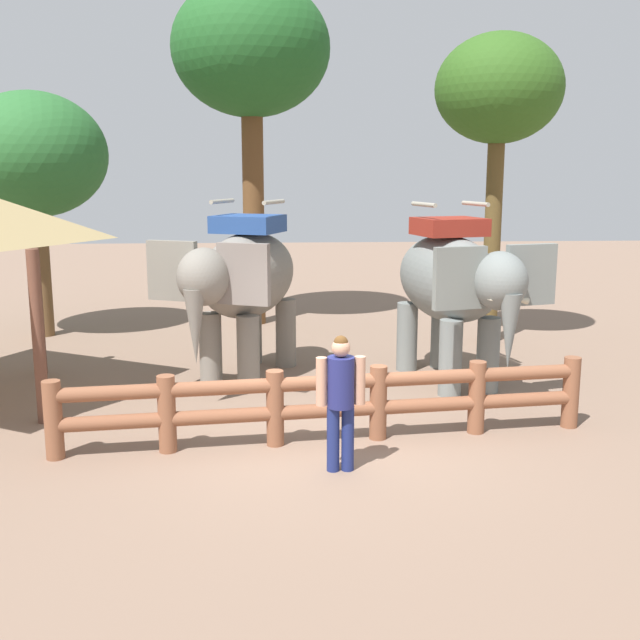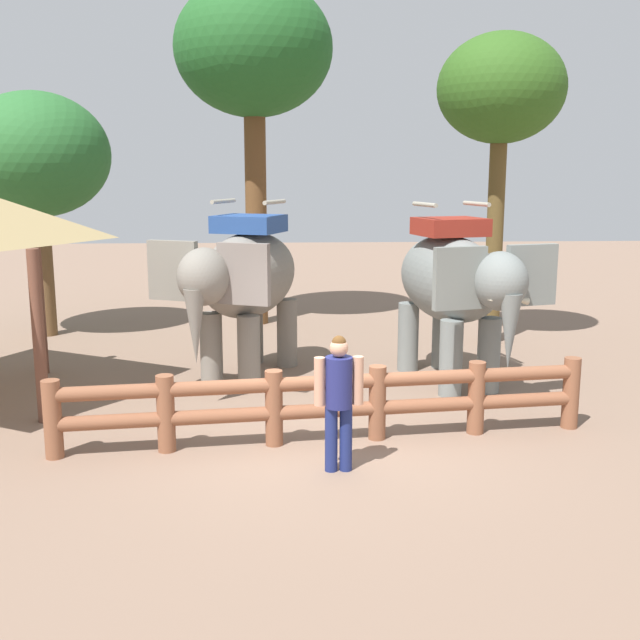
{
  "view_description": "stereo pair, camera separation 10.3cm",
  "coord_description": "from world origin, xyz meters",
  "px_view_note": "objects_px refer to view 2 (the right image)",
  "views": [
    {
      "loc": [
        -0.71,
        -9.8,
        3.71
      ],
      "look_at": [
        0.0,
        1.91,
        1.4
      ],
      "focal_mm": 42.85,
      "sensor_mm": 36.0,
      "label": 1
    },
    {
      "loc": [
        -0.61,
        -9.8,
        3.71
      ],
      "look_at": [
        0.0,
        1.91,
        1.4
      ],
      "focal_mm": 42.85,
      "sensor_mm": 36.0,
      "label": 2
    }
  ],
  "objects_px": {
    "tree_back_center": "(501,94)",
    "tree_far_right": "(254,54)",
    "elephant_center": "(455,284)",
    "tourist_woman_in_black": "(339,393)",
    "log_fence": "(326,400)",
    "elephant_near_left": "(244,280)",
    "tree_far_left": "(36,157)"
  },
  "relations": [
    {
      "from": "log_fence",
      "to": "elephant_center",
      "type": "bearing_deg",
      "value": 49.52
    },
    {
      "from": "tourist_woman_in_black",
      "to": "tree_far_right",
      "type": "bearing_deg",
      "value": 97.64
    },
    {
      "from": "tree_far_right",
      "to": "log_fence",
      "type": "bearing_deg",
      "value": -82.04
    },
    {
      "from": "tree_far_left",
      "to": "elephant_center",
      "type": "bearing_deg",
      "value": -28.49
    },
    {
      "from": "log_fence",
      "to": "elephant_near_left",
      "type": "distance_m",
      "value": 3.78
    },
    {
      "from": "tourist_woman_in_black",
      "to": "tree_back_center",
      "type": "xyz_separation_m",
      "value": [
        3.88,
        7.1,
        4.25
      ]
    },
    {
      "from": "elephant_center",
      "to": "tourist_woman_in_black",
      "type": "bearing_deg",
      "value": -120.9
    },
    {
      "from": "elephant_near_left",
      "to": "tree_far_left",
      "type": "height_order",
      "value": "tree_far_left"
    },
    {
      "from": "elephant_center",
      "to": "tree_back_center",
      "type": "height_order",
      "value": "tree_back_center"
    },
    {
      "from": "elephant_center",
      "to": "tourist_woman_in_black",
      "type": "height_order",
      "value": "elephant_center"
    },
    {
      "from": "elephant_near_left",
      "to": "tree_far_right",
      "type": "distance_m",
      "value": 6.86
    },
    {
      "from": "tree_back_center",
      "to": "tree_far_right",
      "type": "bearing_deg",
      "value": 154.89
    },
    {
      "from": "elephant_near_left",
      "to": "tourist_woman_in_black",
      "type": "distance_m",
      "value": 4.66
    },
    {
      "from": "tourist_woman_in_black",
      "to": "tree_far_right",
      "type": "distance_m",
      "value": 10.99
    },
    {
      "from": "elephant_near_left",
      "to": "tree_back_center",
      "type": "bearing_deg",
      "value": 27.37
    },
    {
      "from": "tree_far_left",
      "to": "tree_far_right",
      "type": "bearing_deg",
      "value": 13.79
    },
    {
      "from": "elephant_near_left",
      "to": "tree_back_center",
      "type": "height_order",
      "value": "tree_back_center"
    },
    {
      "from": "log_fence",
      "to": "tree_far_right",
      "type": "distance_m",
      "value": 10.31
    },
    {
      "from": "elephant_center",
      "to": "tourist_woman_in_black",
      "type": "distance_m",
      "value": 4.53
    },
    {
      "from": "log_fence",
      "to": "elephant_near_left",
      "type": "relative_size",
      "value": 1.95
    },
    {
      "from": "elephant_near_left",
      "to": "tree_far_left",
      "type": "relative_size",
      "value": 0.7
    },
    {
      "from": "tree_back_center",
      "to": "tree_far_right",
      "type": "relative_size",
      "value": 0.81
    },
    {
      "from": "tree_far_left",
      "to": "tree_back_center",
      "type": "relative_size",
      "value": 0.83
    },
    {
      "from": "elephant_near_left",
      "to": "tree_far_right",
      "type": "relative_size",
      "value": 0.47
    },
    {
      "from": "log_fence",
      "to": "elephant_near_left",
      "type": "bearing_deg",
      "value": 110.49
    },
    {
      "from": "elephant_near_left",
      "to": "tree_far_left",
      "type": "distance_m",
      "value": 6.51
    },
    {
      "from": "tree_back_center",
      "to": "tree_far_right",
      "type": "xyz_separation_m",
      "value": [
        -5.16,
        2.42,
        1.1
      ]
    },
    {
      "from": "log_fence",
      "to": "elephant_center",
      "type": "xyz_separation_m",
      "value": [
        2.39,
        2.79,
        1.18
      ]
    },
    {
      "from": "tree_back_center",
      "to": "log_fence",
      "type": "bearing_deg",
      "value": -123.24
    },
    {
      "from": "log_fence",
      "to": "tree_back_center",
      "type": "relative_size",
      "value": 1.14
    },
    {
      "from": "log_fence",
      "to": "tree_far_right",
      "type": "relative_size",
      "value": 0.92
    },
    {
      "from": "tree_far_left",
      "to": "elephant_near_left",
      "type": "bearing_deg",
      "value": -40.2
    }
  ]
}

